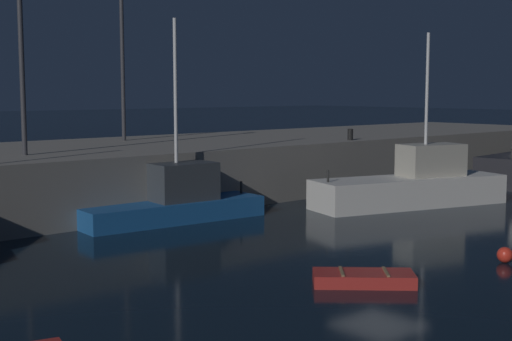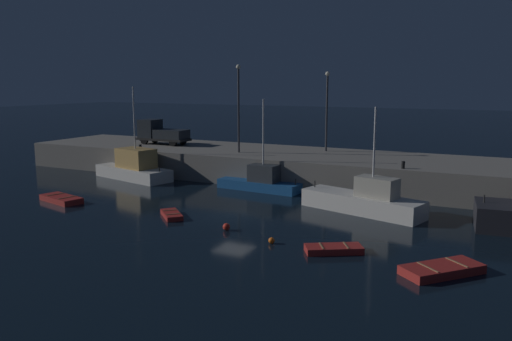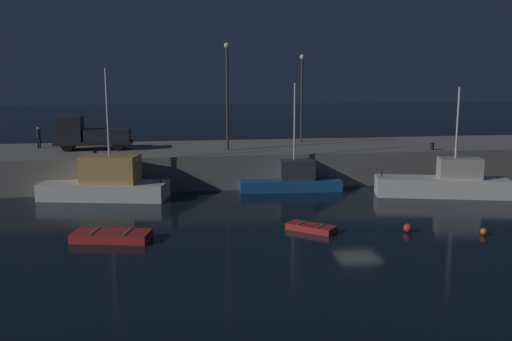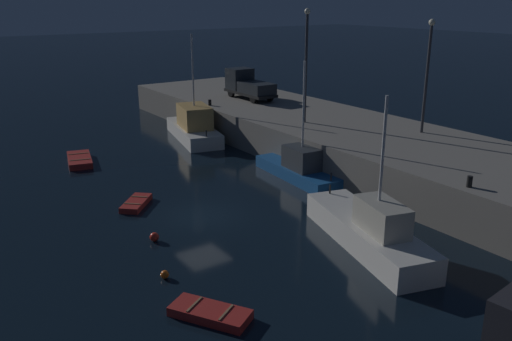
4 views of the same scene
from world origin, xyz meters
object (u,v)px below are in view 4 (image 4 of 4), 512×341
object	(u,v)px
mooring_buoy_near	(165,275)
utility_truck	(248,85)
lamp_post_west	(306,58)
dinghy_red_small	(210,313)
rowboat_blue_far	(136,203)
fishing_boat_blue	(194,127)
bollard_west	(210,103)
dockworker	(240,81)
dinghy_orange_near	(80,160)
lamp_post_east	(428,68)
mooring_buoy_mid	(154,237)
fishing_boat_orange	(301,167)
fishing_boat_white	(370,231)
bollard_central	(470,182)

from	to	relation	value
mooring_buoy_near	utility_truck	size ratio (longest dim) A/B	0.06
lamp_post_west	dinghy_red_small	bearing A→B (deg)	-48.40
dinghy_red_small	rowboat_blue_far	world-z (taller)	dinghy_red_small
fishing_boat_blue	mooring_buoy_near	distance (m)	23.84
rowboat_blue_far	bollard_west	xyz separation A→B (m)	(-12.58, 12.27, 2.64)
lamp_post_west	dockworker	size ratio (longest dim) A/B	4.79
dinghy_orange_near	lamp_post_east	size ratio (longest dim) A/B	0.54
dinghy_red_small	utility_truck	size ratio (longest dim) A/B	0.55
dinghy_red_small	rowboat_blue_far	size ratio (longest dim) A/B	1.24
lamp_post_east	mooring_buoy_mid	bearing A→B (deg)	-88.30
fishing_boat_blue	fishing_boat_orange	size ratio (longest dim) A/B	1.14
dinghy_red_small	fishing_boat_white	bearing A→B (deg)	94.86
rowboat_blue_far	fishing_boat_orange	bearing A→B (deg)	82.02
fishing_boat_blue	dinghy_orange_near	xyz separation A→B (m)	(1.20, -10.18, -0.90)
dinghy_orange_near	rowboat_blue_far	distance (m)	10.43
lamp_post_west	bollard_west	xyz separation A→B (m)	(-9.82, -2.59, -4.57)
fishing_boat_white	rowboat_blue_far	distance (m)	13.62
mooring_buoy_mid	utility_truck	size ratio (longest dim) A/B	0.08
bollard_west	fishing_boat_white	bearing A→B (deg)	-11.99
fishing_boat_blue	lamp_post_east	size ratio (longest dim) A/B	1.16
dinghy_red_small	dinghy_orange_near	bearing A→B (deg)	174.68
bollard_west	bollard_central	bearing A→B (deg)	0.08
fishing_boat_orange	lamp_post_west	distance (m)	8.75
fishing_boat_orange	mooring_buoy_near	xyz separation A→B (m)	(7.14, -13.35, -0.61)
mooring_buoy_mid	lamp_post_west	size ratio (longest dim) A/B	0.06
lamp_post_east	dockworker	world-z (taller)	lamp_post_east
fishing_boat_white	mooring_buoy_mid	world-z (taller)	fishing_boat_white
fishing_boat_blue	bollard_west	distance (m)	2.89
rowboat_blue_far	mooring_buoy_mid	bearing A→B (deg)	-12.66
fishing_boat_white	bollard_central	xyz separation A→B (m)	(1.62, 5.17, 1.94)
rowboat_blue_far	dinghy_orange_near	bearing A→B (deg)	-179.69
fishing_boat_blue	utility_truck	xyz separation A→B (m)	(-1.91, 6.81, 2.68)
fishing_boat_blue	bollard_central	world-z (taller)	fishing_boat_blue
dinghy_orange_near	bollard_west	world-z (taller)	bollard_west
dinghy_orange_near	mooring_buoy_mid	bearing A→B (deg)	-3.96
fishing_boat_orange	bollard_central	xyz separation A→B (m)	(11.66, 1.26, 2.05)
dinghy_orange_near	dockworker	size ratio (longest dim) A/B	2.38
utility_truck	dockworker	distance (m)	4.58
mooring_buoy_mid	bollard_central	world-z (taller)	bollard_central
fishing_boat_blue	dinghy_orange_near	size ratio (longest dim) A/B	2.17
fishing_boat_white	fishing_boat_orange	xyz separation A→B (m)	(-10.03, 3.91, -0.10)
fishing_boat_white	dinghy_red_small	size ratio (longest dim) A/B	2.82
lamp_post_east	bollard_west	size ratio (longest dim) A/B	15.12
mooring_buoy_near	mooring_buoy_mid	bearing A→B (deg)	162.13
mooring_buoy_mid	bollard_central	size ratio (longest dim) A/B	0.82
mooring_buoy_mid	dinghy_orange_near	bearing A→B (deg)	176.04
fishing_boat_blue	dinghy_red_small	world-z (taller)	fishing_boat_blue
lamp_post_west	lamp_post_east	world-z (taller)	lamp_post_west
rowboat_blue_far	mooring_buoy_mid	xyz separation A→B (m)	(5.01, -1.13, 0.07)
dinghy_red_small	utility_truck	bearing A→B (deg)	143.57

